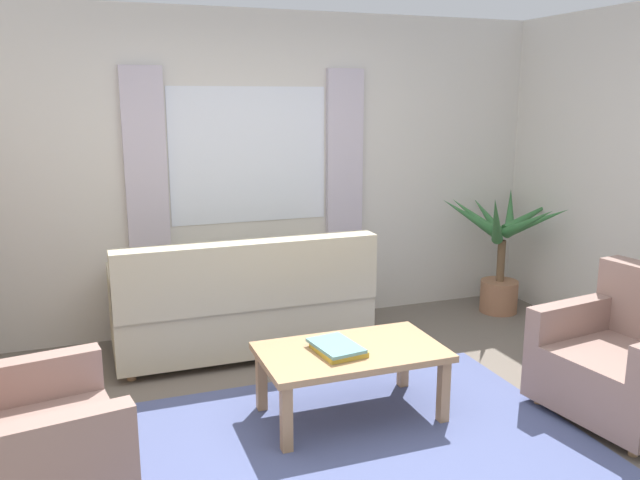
% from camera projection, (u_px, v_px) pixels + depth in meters
% --- Properties ---
extents(ground_plane, '(6.24, 6.24, 0.00)m').
position_uv_depth(ground_plane, '(352.00, 450.00, 3.60)').
color(ground_plane, '#6B6056').
extents(wall_back, '(5.32, 0.12, 2.60)m').
position_uv_depth(wall_back, '(248.00, 173.00, 5.39)').
color(wall_back, silver).
rests_on(wall_back, ground_plane).
extents(window_with_curtains, '(1.98, 0.07, 1.40)m').
position_uv_depth(window_with_curtains, '(250.00, 156.00, 5.28)').
color(window_with_curtains, white).
extents(area_rug, '(2.67, 1.96, 0.01)m').
position_uv_depth(area_rug, '(352.00, 449.00, 3.60)').
color(area_rug, '#4C5684').
rests_on(area_rug, ground_plane).
extents(couch, '(1.90, 0.82, 0.92)m').
position_uv_depth(couch, '(243.00, 306.00, 4.91)').
color(couch, '#BCB293').
rests_on(couch, ground_plane).
extents(armchair_left, '(0.95, 0.96, 0.88)m').
position_uv_depth(armchair_left, '(14.00, 450.00, 2.93)').
color(armchair_left, gray).
rests_on(armchair_left, ground_plane).
extents(armchair_right, '(0.93, 0.95, 0.88)m').
position_uv_depth(armchair_right, '(630.00, 360.00, 3.94)').
color(armchair_right, gray).
rests_on(armchair_right, ground_plane).
extents(coffee_table, '(1.10, 0.64, 0.44)m').
position_uv_depth(coffee_table, '(351.00, 358.00, 3.90)').
color(coffee_table, '#A87F56').
rests_on(coffee_table, ground_plane).
extents(book_stack_on_table, '(0.29, 0.37, 0.05)m').
position_uv_depth(book_stack_on_table, '(337.00, 348.00, 3.83)').
color(book_stack_on_table, gold).
rests_on(book_stack_on_table, coffee_table).
extents(potted_plant, '(1.21, 1.11, 1.18)m').
position_uv_depth(potted_plant, '(502.00, 250.00, 5.80)').
color(potted_plant, '#9E6B4C').
rests_on(potted_plant, ground_plane).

